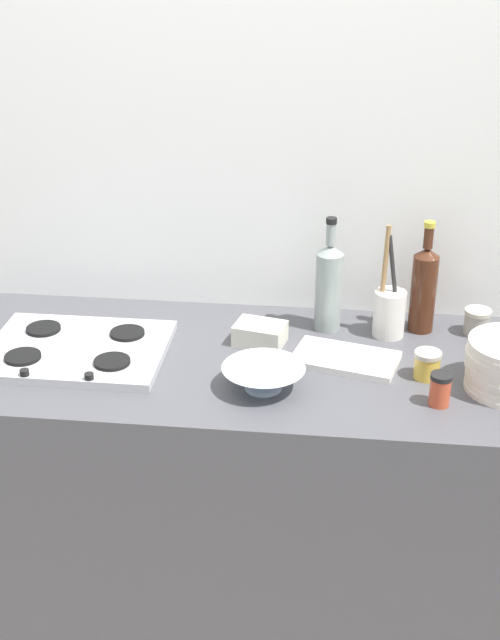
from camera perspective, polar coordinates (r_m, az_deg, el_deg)
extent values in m
plane|color=gray|center=(2.88, 0.00, -18.56)|extent=(6.00, 6.00, 0.00)
cube|color=#4C4C51|center=(2.58, 0.00, -11.43)|extent=(1.80, 0.70, 0.90)
cube|color=white|center=(2.57, 0.96, 7.12)|extent=(1.90, 0.06, 2.38)
cube|color=#B2B2B7|center=(2.41, -11.38, -1.96)|extent=(0.49, 0.37, 0.02)
cylinder|color=black|center=(2.37, -14.81, -2.36)|extent=(0.10, 0.10, 0.01)
cylinder|color=black|center=(2.30, -9.12, -2.74)|extent=(0.10, 0.10, 0.01)
cylinder|color=black|center=(2.51, -13.52, -0.56)|extent=(0.10, 0.10, 0.01)
cylinder|color=black|center=(2.44, -8.12, -0.85)|extent=(0.10, 0.10, 0.01)
cylinder|color=black|center=(2.29, -14.71, -3.39)|extent=(0.02, 0.02, 0.02)
cylinder|color=black|center=(2.23, -10.61, -3.68)|extent=(0.02, 0.02, 0.02)
cylinder|color=#472314|center=(2.50, 11.39, 1.72)|extent=(0.07, 0.07, 0.23)
cone|color=#472314|center=(2.45, 11.65, 4.41)|extent=(0.07, 0.07, 0.03)
cylinder|color=#472314|center=(2.44, 11.74, 5.36)|extent=(0.03, 0.03, 0.06)
cylinder|color=gold|center=(2.43, 11.82, 6.21)|extent=(0.03, 0.03, 0.02)
cylinder|color=gray|center=(2.47, 5.21, 1.88)|extent=(0.08, 0.08, 0.23)
cone|color=gray|center=(2.42, 5.34, 4.67)|extent=(0.08, 0.08, 0.03)
cylinder|color=gray|center=(2.41, 5.38, 5.67)|extent=(0.03, 0.03, 0.06)
cylinder|color=black|center=(2.39, 5.42, 6.57)|extent=(0.03, 0.03, 0.02)
cylinder|color=silver|center=(2.20, 0.89, -4.42)|extent=(0.10, 0.10, 0.01)
cone|color=silver|center=(2.19, 0.90, -3.74)|extent=(0.21, 0.21, 0.05)
cube|color=silver|center=(2.41, 0.66, -0.91)|extent=(0.16, 0.13, 0.06)
cylinder|color=silver|center=(2.47, 9.21, 0.43)|extent=(0.09, 0.09, 0.14)
cylinder|color=#262626|center=(2.43, 9.49, 2.81)|extent=(0.05, 0.03, 0.24)
cylinder|color=#997247|center=(2.43, 8.89, 3.12)|extent=(0.02, 0.03, 0.27)
cylinder|color=#9E998C|center=(2.55, 14.78, -0.24)|extent=(0.07, 0.07, 0.06)
cylinder|color=beige|center=(2.53, 14.88, 0.53)|extent=(0.08, 0.08, 0.01)
cylinder|color=#C64C2D|center=(2.17, 12.46, -4.65)|extent=(0.05, 0.05, 0.07)
cylinder|color=black|center=(2.15, 12.57, -3.68)|extent=(0.05, 0.05, 0.01)
cylinder|color=gold|center=(2.29, 11.63, -3.05)|extent=(0.07, 0.07, 0.06)
cylinder|color=beige|center=(2.27, 11.72, -2.23)|extent=(0.07, 0.07, 0.01)
cube|color=silver|center=(2.34, 6.33, -2.57)|extent=(0.31, 0.22, 0.02)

